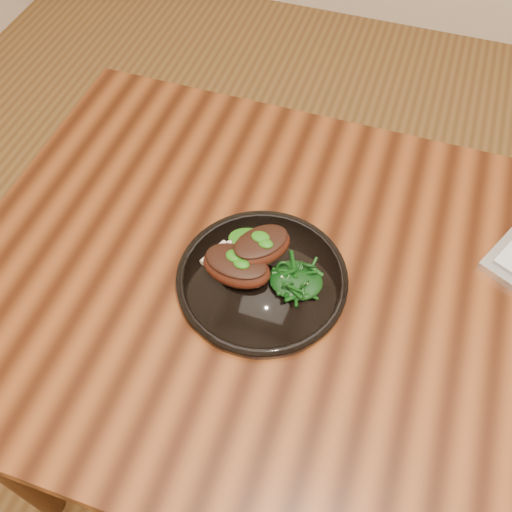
{
  "coord_description": "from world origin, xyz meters",
  "views": [
    {
      "loc": [
        -0.16,
        -0.49,
        1.51
      ],
      "look_at": [
        -0.33,
        0.01,
        0.78
      ],
      "focal_mm": 40.0,
      "sensor_mm": 36.0,
      "label": 1
    }
  ],
  "objects": [
    {
      "name": "lamb_chop_front",
      "position": [
        -0.35,
        -0.02,
        0.79
      ],
      "size": [
        0.12,
        0.09,
        0.05
      ],
      "color": "#3D150B",
      "rests_on": "plate"
    },
    {
      "name": "lamb_chop_back",
      "position": [
        -0.32,
        0.01,
        0.81
      ],
      "size": [
        0.11,
        0.12,
        0.04
      ],
      "color": "#3D150B",
      "rests_on": "plate"
    },
    {
      "name": "plate",
      "position": [
        -0.31,
        -0.01,
        0.76
      ],
      "size": [
        0.27,
        0.27,
        0.02
      ],
      "color": "black",
      "rests_on": "desk"
    },
    {
      "name": "desk",
      "position": [
        0.0,
        0.0,
        0.67
      ],
      "size": [
        1.6,
        0.8,
        0.75
      ],
      "color": "black",
      "rests_on": "ground"
    },
    {
      "name": "herb_smear",
      "position": [
        -0.34,
        0.04,
        0.77
      ],
      "size": [
        0.09,
        0.06,
        0.01
      ],
      "primitive_type": "ellipsoid",
      "color": "#0F4607",
      "rests_on": "plate"
    },
    {
      "name": "greens_heap",
      "position": [
        -0.25,
        -0.01,
        0.78
      ],
      "size": [
        0.08,
        0.08,
        0.03
      ],
      "color": "black",
      "rests_on": "plate"
    }
  ]
}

